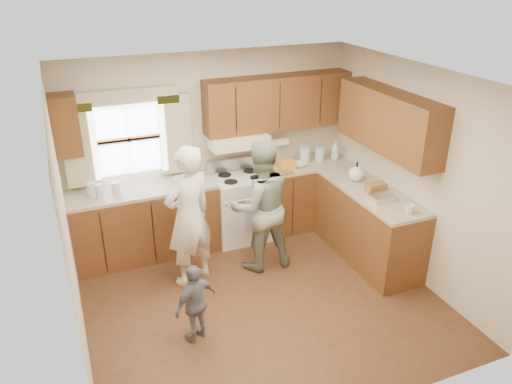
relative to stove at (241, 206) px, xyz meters
name	(u,v)px	position (x,y,z in m)	size (l,w,h in m)	color
room	(262,200)	(-0.30, -1.44, 0.78)	(3.80, 3.80, 3.80)	#442915
kitchen_fixtures	(273,187)	(0.31, -0.36, 0.37)	(3.80, 2.25, 2.15)	#47250F
stove	(241,206)	(0.00, 0.00, 0.00)	(0.76, 0.67, 1.07)	silver
woman_left	(189,217)	(-0.92, -0.76, 0.39)	(0.62, 0.41, 1.70)	silver
woman_right	(260,206)	(-0.04, -0.77, 0.36)	(0.80, 0.62, 1.65)	#29402D
child	(196,303)	(-1.15, -1.78, -0.04)	(0.50, 0.21, 0.86)	slate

